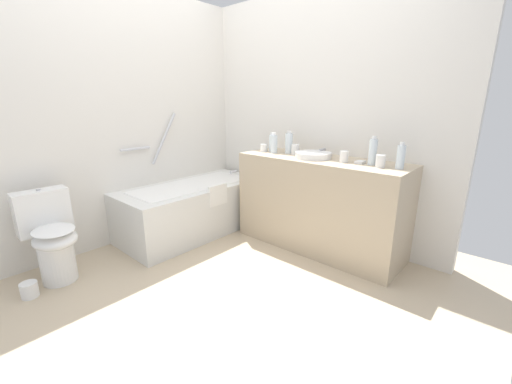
% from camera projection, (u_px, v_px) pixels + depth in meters
% --- Properties ---
extents(ground_plane, '(3.67, 3.67, 0.00)m').
position_uv_depth(ground_plane, '(208.00, 279.00, 2.46)').
color(ground_plane, '#C1AD8E').
extents(wall_back_tiled, '(3.07, 0.10, 2.33)m').
position_uv_depth(wall_back_tiled, '(115.00, 119.00, 2.93)').
color(wall_back_tiled, silver).
rests_on(wall_back_tiled, ground_plane).
extents(wall_right_mirror, '(0.10, 2.79, 2.33)m').
position_uv_depth(wall_right_mirror, '(312.00, 118.00, 3.13)').
color(wall_right_mirror, silver).
rests_on(wall_right_mirror, ground_plane).
extents(bathtub, '(1.50, 0.70, 1.21)m').
position_uv_depth(bathtub, '(194.00, 206.00, 3.31)').
color(bathtub, silver).
rests_on(bathtub, ground_plane).
extents(toilet, '(0.37, 0.48, 0.70)m').
position_uv_depth(toilet, '(52.00, 237.00, 2.38)').
color(toilet, white).
rests_on(toilet, ground_plane).
extents(vanity_counter, '(0.53, 1.52, 0.84)m').
position_uv_depth(vanity_counter, '(319.00, 204.00, 2.91)').
color(vanity_counter, tan).
rests_on(vanity_counter, ground_plane).
extents(sink_basin, '(0.32, 0.32, 0.05)m').
position_uv_depth(sink_basin, '(313.00, 155.00, 2.80)').
color(sink_basin, white).
rests_on(sink_basin, vanity_counter).
extents(sink_faucet, '(0.10, 0.15, 0.07)m').
position_uv_depth(sink_faucet, '(324.00, 152.00, 2.94)').
color(sink_faucet, '#A9A9AE').
rests_on(sink_faucet, vanity_counter).
extents(water_bottle_0, '(0.06, 0.06, 0.19)m').
position_uv_depth(water_bottle_0, '(272.00, 143.00, 3.13)').
color(water_bottle_0, silver).
rests_on(water_bottle_0, vanity_counter).
extents(water_bottle_1, '(0.06, 0.06, 0.20)m').
position_uv_depth(water_bottle_1, '(401.00, 157.00, 2.34)').
color(water_bottle_1, silver).
rests_on(water_bottle_1, vanity_counter).
extents(water_bottle_2, '(0.06, 0.06, 0.23)m').
position_uv_depth(water_bottle_2, '(373.00, 152.00, 2.49)').
color(water_bottle_2, silver).
rests_on(water_bottle_2, vanity_counter).
extents(water_bottle_3, '(0.07, 0.07, 0.21)m').
position_uv_depth(water_bottle_3, '(289.00, 143.00, 3.04)').
color(water_bottle_3, silver).
rests_on(water_bottle_3, vanity_counter).
extents(water_bottle_4, '(0.06, 0.06, 0.19)m').
position_uv_depth(water_bottle_4, '(274.00, 144.00, 3.06)').
color(water_bottle_4, silver).
rests_on(water_bottle_4, vanity_counter).
extents(drinking_glass_0, '(0.07, 0.07, 0.08)m').
position_uv_depth(drinking_glass_0, '(264.00, 148.00, 3.15)').
color(drinking_glass_0, white).
rests_on(drinking_glass_0, vanity_counter).
extents(drinking_glass_1, '(0.07, 0.07, 0.10)m').
position_uv_depth(drinking_glass_1, '(381.00, 161.00, 2.41)').
color(drinking_glass_1, white).
rests_on(drinking_glass_1, vanity_counter).
extents(drinking_glass_2, '(0.07, 0.07, 0.09)m').
position_uv_depth(drinking_glass_2, '(295.00, 149.00, 2.99)').
color(drinking_glass_2, white).
rests_on(drinking_glass_2, vanity_counter).
extents(drinking_glass_3, '(0.07, 0.07, 0.09)m').
position_uv_depth(drinking_glass_3, '(344.00, 157.00, 2.61)').
color(drinking_glass_3, white).
rests_on(drinking_glass_3, vanity_counter).
extents(soap_dish, '(0.09, 0.06, 0.02)m').
position_uv_depth(soap_dish, '(360.00, 162.00, 2.57)').
color(soap_dish, white).
rests_on(soap_dish, vanity_counter).
extents(toilet_paper_roll, '(0.11, 0.11, 0.11)m').
position_uv_depth(toilet_paper_roll, '(29.00, 290.00, 2.23)').
color(toilet_paper_roll, white).
rests_on(toilet_paper_roll, ground_plane).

